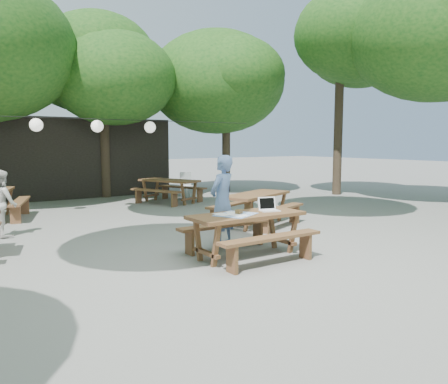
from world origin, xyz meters
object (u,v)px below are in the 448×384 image
Objects in this scene: main_picnic_table at (247,234)px; woman at (222,201)px; second_person at (2,203)px; plastic_chair at (188,191)px.

woman is (0.11, 0.92, 0.47)m from main_picnic_table.
main_picnic_table is at bearing -158.36° from second_person.
second_person is (-3.36, 3.20, -0.16)m from woman.
woman is at bearing -115.94° from plastic_chair.
woman is at bearing 83.32° from main_picnic_table.
main_picnic_table is 5.26m from second_person.
plastic_chair is (3.04, 7.56, -0.13)m from main_picnic_table.
woman is 7.28m from plastic_chair.
main_picnic_table is 1.17× the size of woman.
plastic_chair is at bearing 68.10° from main_picnic_table.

